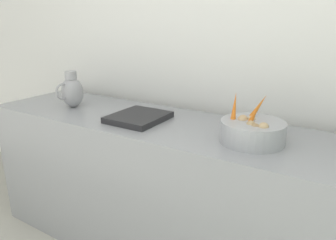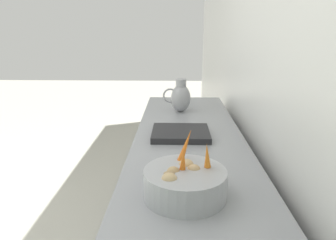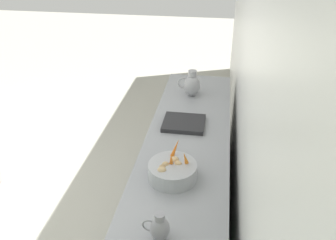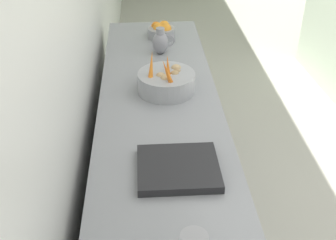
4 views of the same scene
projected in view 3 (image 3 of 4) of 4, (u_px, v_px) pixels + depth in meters
The scene contains 7 objects.
ground_plane at pixel (17, 221), 3.22m from camera, with size 16.30×16.30×0.00m, color #ADAA9E.
tile_wall_left at pixel (260, 116), 1.82m from camera, with size 0.10×9.27×3.00m, color white.
prep_counter at pixel (184, 197), 2.82m from camera, with size 0.65×2.89×0.92m, color gray.
vegetable_colander at pixel (173, 171), 2.28m from camera, with size 0.32×0.32×0.24m.
metal_pitcher_tall at pixel (192, 84), 3.35m from camera, with size 0.21×0.15×0.25m.
metal_pitcher_short at pixel (160, 228), 1.82m from camera, with size 0.15×0.10×0.17m.
counter_sink_basin at pixel (184, 123), 2.90m from camera, with size 0.34×0.30×0.04m, color #232326.
Camera 3 is at (-1.73, 2.12, 2.38)m, focal length 37.76 mm.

